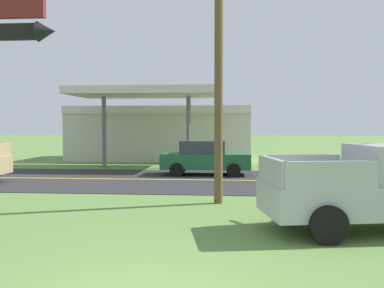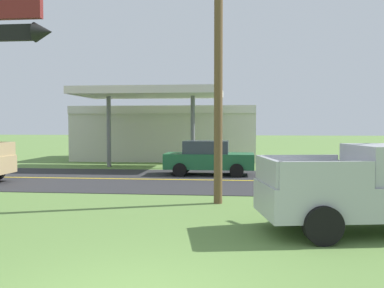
% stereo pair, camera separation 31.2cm
% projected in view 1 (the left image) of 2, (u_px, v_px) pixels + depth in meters
% --- Properties ---
extents(road_asphalt, '(140.00, 8.00, 0.02)m').
position_uv_depth(road_asphalt, '(202.00, 180.00, 18.80)').
color(road_asphalt, '#2B2B2D').
rests_on(road_asphalt, ground).
extents(road_centre_line, '(126.00, 0.20, 0.01)m').
position_uv_depth(road_centre_line, '(202.00, 180.00, 18.80)').
color(road_centre_line, gold).
rests_on(road_centre_line, road_asphalt).
extents(utility_pole, '(1.68, 0.26, 8.84)m').
position_uv_depth(utility_pole, '(219.00, 49.00, 13.17)').
color(utility_pole, brown).
rests_on(utility_pole, ground).
extents(gas_station, '(12.00, 11.50, 4.40)m').
position_uv_depth(gas_station, '(161.00, 131.00, 30.06)').
color(gas_station, beige).
rests_on(gas_station, ground).
extents(pickup_silver_parked_on_lawn, '(5.47, 2.92, 1.96)m').
position_uv_depth(pickup_silver_parked_on_lawn, '(382.00, 189.00, 9.89)').
color(pickup_silver_parked_on_lawn, '#A8AAAF').
rests_on(pickup_silver_parked_on_lawn, ground).
extents(car_green_far_lane, '(4.20, 2.00, 1.64)m').
position_uv_depth(car_green_far_lane, '(205.00, 158.00, 20.75)').
color(car_green_far_lane, '#1E6038').
rests_on(car_green_far_lane, ground).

